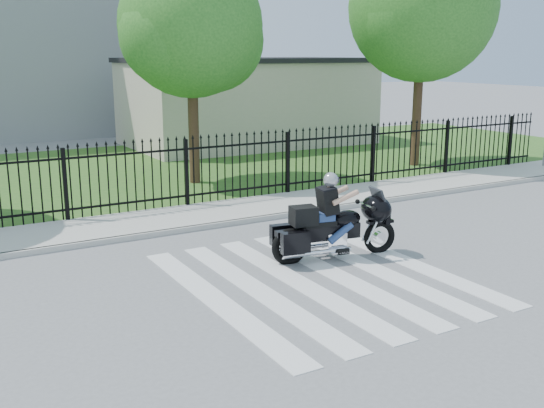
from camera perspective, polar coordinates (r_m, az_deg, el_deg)
ground at (r=11.37m, az=4.20°, el=-6.72°), size 120.00×120.00×0.00m
crosswalk at (r=11.37m, az=4.20°, el=-6.69°), size 5.00×5.50×0.01m
sidewalk at (r=15.55m, az=-6.17°, el=-0.99°), size 40.00×2.00×0.12m
curb at (r=14.67m, az=-4.58°, el=-1.83°), size 40.00×0.12×0.12m
grass_strip at (r=22.01m, az=-13.59°, el=2.83°), size 40.00×12.00×0.02m
iron_fence at (r=16.27m, az=-7.67°, el=2.65°), size 26.00×0.04×1.80m
tree_mid at (r=19.35m, az=-7.30°, el=15.55°), size 4.20×4.20×6.78m
tree_right at (r=22.93m, az=13.33°, el=16.77°), size 5.00×5.00×7.90m
building_low at (r=28.11m, az=-2.27°, el=8.99°), size 10.00×6.00×3.50m
building_low_roof at (r=28.03m, az=-2.31°, el=12.77°), size 10.20×6.20×0.20m
motorcycle_rider at (r=12.30m, az=5.43°, el=-1.70°), size 2.62×1.13×1.74m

